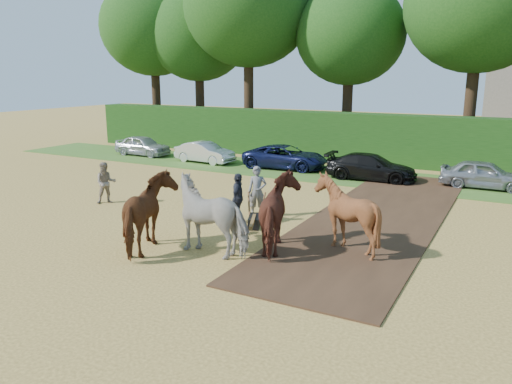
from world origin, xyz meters
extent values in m
plane|color=gold|center=(0.00, 0.00, 0.00)|extent=(120.00, 120.00, 0.00)
cube|color=#472D1C|center=(1.50, 7.00, 0.03)|extent=(4.50, 17.00, 0.05)
cube|color=#38601E|center=(0.00, 14.00, 0.01)|extent=(50.00, 5.00, 0.03)
cube|color=#14380F|center=(0.00, 18.50, 1.50)|extent=(46.00, 1.60, 3.00)
imported|color=tan|center=(-9.21, 3.62, 0.88)|extent=(1.07, 1.08, 1.76)
imported|color=#272A34|center=(-2.89, 3.81, 0.92)|extent=(0.76, 1.17, 1.85)
imported|color=brown|center=(-3.81, 0.00, 1.17)|extent=(2.26, 3.04, 2.34)
imported|color=#B5ADA2|center=(-2.04, 0.95, 1.17)|extent=(2.92, 2.75, 2.34)
imported|color=#5E2C1D|center=(-0.27, 1.91, 1.17)|extent=(2.26, 3.04, 2.34)
imported|color=brown|center=(1.49, 2.86, 1.17)|extent=(2.58, 2.70, 2.34)
cube|color=black|center=(-2.13, 3.65, 0.19)|extent=(0.76, 1.07, 0.39)
cube|color=brown|center=(-1.86, 3.04, 0.39)|extent=(0.72, 1.47, 0.11)
cylinder|color=brown|center=(-2.60, 4.11, 0.61)|extent=(0.65, 1.00, 0.82)
cylinder|color=brown|center=(-2.15, 4.31, 0.61)|extent=(0.37, 1.11, 0.82)
imported|color=gray|center=(-2.66, 4.87, 0.98)|extent=(0.84, 0.71, 1.95)
imported|color=#B4B6BB|center=(-16.30, 14.14, 0.67)|extent=(3.95, 1.63, 1.34)
imported|color=silver|center=(-11.10, 13.81, 0.64)|extent=(3.98, 1.66, 1.28)
imported|color=#171C48|center=(-5.90, 14.37, 0.68)|extent=(5.00, 2.54, 1.35)
imported|color=black|center=(-0.70, 13.62, 0.67)|extent=(4.70, 2.05, 1.34)
imported|color=#919499|center=(4.60, 14.23, 0.68)|extent=(4.00, 1.64, 1.36)
cylinder|color=#382616|center=(-21.00, 21.50, 2.93)|extent=(0.70, 0.70, 5.85)
ellipsoid|color=#163F11|center=(-21.00, 21.50, 9.00)|extent=(8.40, 8.40, 7.73)
cylinder|color=#382616|center=(-17.00, 22.00, 2.70)|extent=(0.70, 0.70, 5.40)
ellipsoid|color=#163F11|center=(-17.00, 22.00, 8.32)|extent=(7.80, 7.80, 7.18)
cylinder|color=#382616|center=(-12.00, 21.00, 3.26)|extent=(0.70, 0.70, 6.53)
ellipsoid|color=#163F11|center=(-12.00, 21.00, 9.97)|extent=(9.20, 9.20, 8.46)
cylinder|color=#382616|center=(-5.00, 22.50, 2.59)|extent=(0.70, 0.70, 5.17)
ellipsoid|color=#163F11|center=(-5.00, 22.50, 7.95)|extent=(7.40, 7.40, 6.81)
cylinder|color=#382616|center=(3.00, 21.50, 3.04)|extent=(0.70, 0.70, 6.08)
ellipsoid|color=#163F11|center=(3.00, 21.50, 9.30)|extent=(8.60, 8.60, 7.91)
cube|color=slate|center=(4.00, 55.00, 4.50)|extent=(5.00, 5.00, 9.00)
camera|label=1|loc=(6.04, -11.40, 5.35)|focal=35.00mm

